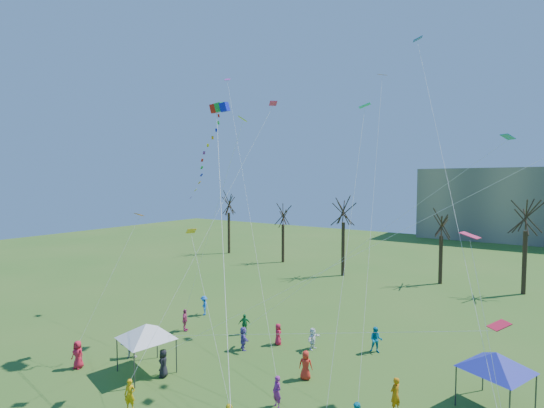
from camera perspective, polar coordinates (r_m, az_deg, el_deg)
The scene contains 6 objects.
bare_tree_row at distance 49.42m, azimuth 21.84°, elevation -2.55°, with size 70.16×9.80×10.84m.
big_box_kite at distance 27.48m, azimuth -9.67°, elevation 6.77°, with size 6.29×6.55×21.85m.
canopy_tent_white at distance 26.63m, azimuth -18.42°, elevation -17.71°, with size 4.07×4.07×3.14m.
canopy_tent_blue at distance 24.73m, azimuth 30.66°, elevation -19.68°, with size 3.85×3.85×3.15m.
festival_crowd at distance 25.30m, azimuth -0.87°, elevation -23.18°, with size 26.38×15.45×1.84m.
small_kites_aloft at distance 24.60m, azimuth 9.00°, elevation 6.68°, with size 28.75×18.87×33.09m.
Camera 1 is at (11.33, -11.44, 12.15)m, focal length 25.00 mm.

